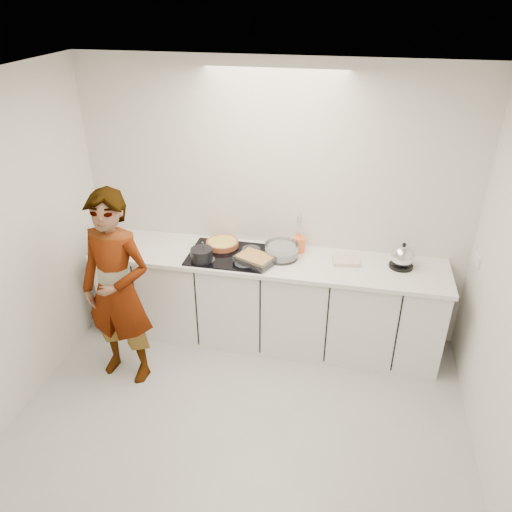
% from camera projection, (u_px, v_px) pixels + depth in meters
% --- Properties ---
extents(floor, '(3.60, 3.20, 0.00)m').
position_uv_depth(floor, '(235.00, 439.00, 3.87)').
color(floor, '#B1B1AF').
rests_on(floor, ground).
extents(ceiling, '(3.60, 3.20, 0.00)m').
position_uv_depth(ceiling, '(225.00, 93.00, 2.61)').
color(ceiling, white).
rests_on(ceiling, wall_back).
extents(wall_back, '(3.60, 0.00, 2.60)m').
position_uv_depth(wall_back, '(273.00, 205.00, 4.61)').
color(wall_back, silver).
rests_on(wall_back, ground).
extents(base_cabinets, '(3.20, 0.58, 0.87)m').
position_uv_depth(base_cabinets, '(266.00, 301.00, 4.76)').
color(base_cabinets, white).
rests_on(base_cabinets, floor).
extents(countertop, '(3.24, 0.64, 0.04)m').
position_uv_depth(countertop, '(267.00, 260.00, 4.54)').
color(countertop, white).
rests_on(countertop, base_cabinets).
extents(hob, '(0.72, 0.54, 0.01)m').
position_uv_depth(hob, '(229.00, 255.00, 4.57)').
color(hob, black).
rests_on(hob, countertop).
extents(tart_dish, '(0.38, 0.38, 0.05)m').
position_uv_depth(tart_dish, '(222.00, 243.00, 4.69)').
color(tart_dish, '#A04C2E').
rests_on(tart_dish, hob).
extents(saucepan, '(0.25, 0.25, 0.19)m').
position_uv_depth(saucepan, '(202.00, 255.00, 4.44)').
color(saucepan, black).
rests_on(saucepan, hob).
extents(baking_dish, '(0.40, 0.35, 0.06)m').
position_uv_depth(baking_dish, '(255.00, 259.00, 4.42)').
color(baking_dish, silver).
rests_on(baking_dish, hob).
extents(mixing_bowl, '(0.36, 0.36, 0.14)m').
position_uv_depth(mixing_bowl, '(282.00, 251.00, 4.50)').
color(mixing_bowl, silver).
rests_on(mixing_bowl, countertop).
extents(tea_towel, '(0.25, 0.20, 0.04)m').
position_uv_depth(tea_towel, '(346.00, 261.00, 4.44)').
color(tea_towel, white).
rests_on(tea_towel, countertop).
extents(kettle, '(0.26, 0.26, 0.24)m').
position_uv_depth(kettle, '(402.00, 257.00, 4.34)').
color(kettle, black).
rests_on(kettle, countertop).
extents(utensil_crock, '(0.14, 0.14, 0.14)m').
position_uv_depth(utensil_crock, '(299.00, 244.00, 4.61)').
color(utensil_crock, orange).
rests_on(utensil_crock, countertop).
extents(cook, '(0.69, 0.50, 1.75)m').
position_uv_depth(cook, '(117.00, 290.00, 4.12)').
color(cook, white).
rests_on(cook, floor).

